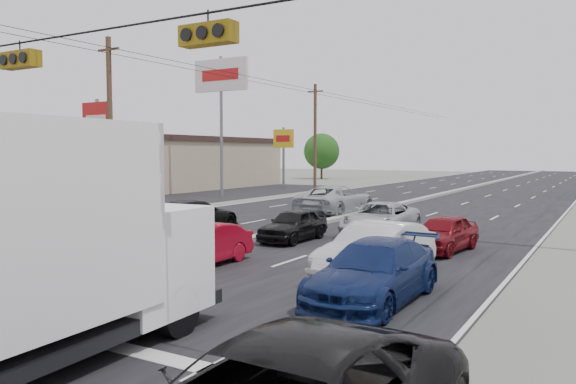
% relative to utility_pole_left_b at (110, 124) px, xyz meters
% --- Properties ---
extents(road_surface, '(20.00, 160.00, 0.02)m').
position_rel_utility_pole_left_b_xyz_m(road_surface, '(12.50, 15.00, -5.11)').
color(road_surface, black).
rests_on(road_surface, ground).
extents(center_median, '(0.50, 160.00, 0.20)m').
position_rel_utility_pole_left_b_xyz_m(center_median, '(12.50, 15.00, -5.01)').
color(center_median, gray).
rests_on(center_median, ground).
extents(strip_mall, '(12.00, 42.00, 4.60)m').
position_rel_utility_pole_left_b_xyz_m(strip_mall, '(-13.50, 10.00, -2.81)').
color(strip_mall, tan).
rests_on(strip_mall, ground).
extents(parking_lot, '(10.00, 42.00, 0.02)m').
position_rel_utility_pole_left_b_xyz_m(parking_lot, '(-4.50, 10.00, -5.11)').
color(parking_lot, black).
rests_on(parking_lot, ground).
extents(utility_pole_left_b, '(1.60, 0.30, 10.00)m').
position_rel_utility_pole_left_b_xyz_m(utility_pole_left_b, '(0.00, 0.00, 0.00)').
color(utility_pole_left_b, '#422D1E').
rests_on(utility_pole_left_b, ground).
extents(utility_pole_left_c, '(1.60, 0.30, 10.00)m').
position_rel_utility_pole_left_b_xyz_m(utility_pole_left_c, '(0.00, 25.00, 0.00)').
color(utility_pole_left_c, '#422D1E').
rests_on(utility_pole_left_c, ground).
extents(traffic_signals, '(25.00, 0.30, 0.54)m').
position_rel_utility_pole_left_b_xyz_m(traffic_signals, '(13.90, -15.00, 0.39)').
color(traffic_signals, black).
rests_on(traffic_signals, ground).
extents(pole_sign_mid, '(2.60, 0.25, 7.00)m').
position_rel_utility_pole_left_b_xyz_m(pole_sign_mid, '(-4.50, 3.00, 0.01)').
color(pole_sign_mid, slate).
rests_on(pole_sign_mid, ground).
extents(pole_sign_billboard, '(5.00, 0.25, 11.00)m').
position_rel_utility_pole_left_b_xyz_m(pole_sign_billboard, '(-2.00, 13.00, 3.76)').
color(pole_sign_billboard, slate).
rests_on(pole_sign_billboard, ground).
extents(pole_sign_far, '(2.20, 0.25, 6.00)m').
position_rel_utility_pole_left_b_xyz_m(pole_sign_far, '(-3.50, 25.00, -0.70)').
color(pole_sign_far, slate).
rests_on(pole_sign_far, ground).
extents(tree_left_far, '(4.80, 4.80, 6.12)m').
position_rel_utility_pole_left_b_xyz_m(tree_left_far, '(-9.50, 45.00, -1.39)').
color(tree_left_far, '#382619').
rests_on(tree_left_far, ground).
extents(box_truck, '(3.18, 8.05, 4.02)m').
position_rel_utility_pole_left_b_xyz_m(box_truck, '(16.73, -17.31, -3.05)').
color(box_truck, black).
rests_on(box_truck, ground).
extents(red_sedan, '(1.39, 3.95, 1.30)m').
position_rel_utility_pole_left_b_xyz_m(red_sedan, '(13.90, -9.12, -4.46)').
color(red_sedan, maroon).
rests_on(red_sedan, ground).
extents(queue_car_a, '(1.55, 3.76, 1.28)m').
position_rel_utility_pole_left_b_xyz_m(queue_car_a, '(13.90, -3.31, -4.47)').
color(queue_car_a, black).
rests_on(queue_car_a, ground).
extents(queue_car_b, '(2.11, 4.79, 1.53)m').
position_rel_utility_pole_left_b_xyz_m(queue_car_b, '(19.20, -7.88, -4.34)').
color(queue_car_b, silver).
rests_on(queue_car_b, ground).
extents(queue_car_c, '(2.44, 5.05, 1.39)m').
position_rel_utility_pole_left_b_xyz_m(queue_car_c, '(16.31, -0.08, -4.41)').
color(queue_car_c, '#A9ABB1').
rests_on(queue_car_c, ground).
extents(queue_car_d, '(2.04, 4.92, 1.42)m').
position_rel_utility_pole_left_b_xyz_m(queue_car_d, '(20.08, -10.27, -4.40)').
color(queue_car_d, '#0F1E4C').
rests_on(queue_car_d, ground).
extents(queue_car_e, '(1.97, 3.97, 1.30)m').
position_rel_utility_pole_left_b_xyz_m(queue_car_e, '(19.68, -2.71, -4.46)').
color(queue_car_e, maroon).
rests_on(queue_car_e, ground).
extents(oncoming_near, '(2.16, 4.83, 1.38)m').
position_rel_utility_pole_left_b_xyz_m(oncoming_near, '(8.52, -2.93, -4.42)').
color(oncoming_near, black).
rests_on(oncoming_near, ground).
extents(oncoming_far, '(2.84, 5.92, 1.63)m').
position_rel_utility_pole_left_b_xyz_m(oncoming_far, '(11.10, 6.37, -4.29)').
color(oncoming_far, '#A7A9AE').
rests_on(oncoming_far, ground).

